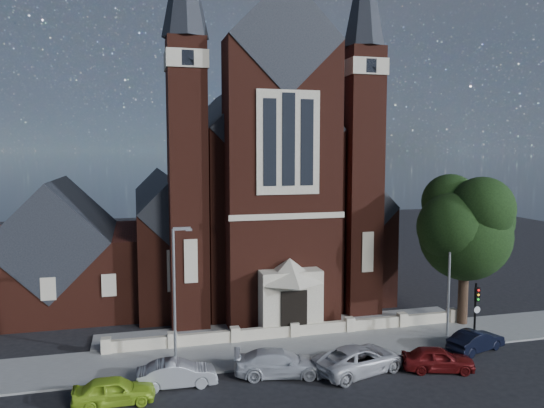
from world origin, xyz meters
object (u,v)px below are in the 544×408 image
(car_silver_b, at_px, (279,363))
(parish_hall, at_px, (60,257))
(street_lamp_left, at_px, (176,287))
(car_dark_red, at_px, (438,359))
(street_tree, at_px, (469,229))
(car_lime_van, at_px, (114,390))
(traffic_signal, at_px, (476,305))
(car_navy, at_px, (476,341))
(car_white_suv, at_px, (359,359))
(church, at_px, (244,196))
(street_lamp_right, at_px, (451,270))
(car_silver_a, at_px, (177,374))

(car_silver_b, bearing_deg, parish_hall, 49.44)
(street_lamp_left, relative_size, car_dark_red, 2.00)
(street_tree, distance_m, car_lime_van, 25.40)
(traffic_signal, bearing_deg, street_lamp_left, 175.24)
(street_lamp_left, bearing_deg, car_lime_van, -128.76)
(street_lamp_left, xyz_separation_m, car_navy, (18.22, -2.65, -3.94))
(car_silver_b, height_order, car_white_suv, car_white_suv)
(church, bearing_deg, street_lamp_right, -61.96)
(street_lamp_right, distance_m, car_silver_a, 18.89)
(car_white_suv, bearing_deg, parish_hall, 28.13)
(car_lime_van, xyz_separation_m, car_silver_a, (3.15, 1.20, 0.01))
(traffic_signal, relative_size, car_navy, 1.00)
(car_navy, bearing_deg, street_lamp_right, -13.03)
(street_lamp_right, height_order, car_dark_red, street_lamp_right)
(car_silver_b, xyz_separation_m, car_navy, (12.84, 0.43, -0.07))
(church, height_order, street_tree, church)
(street_lamp_left, height_order, car_silver_b, street_lamp_left)
(church, xyz_separation_m, car_navy, (10.31, -21.59, -7.53))
(car_lime_van, bearing_deg, traffic_signal, -83.04)
(street_lamp_left, bearing_deg, car_white_suv, -20.93)
(car_silver_a, relative_size, car_silver_b, 0.84)
(street_lamp_left, relative_size, car_silver_a, 1.93)
(car_white_suv, bearing_deg, street_lamp_right, -82.32)
(street_tree, relative_size, car_lime_van, 2.68)
(street_lamp_left, xyz_separation_m, street_lamp_right, (18.00, 0.00, 0.00))
(church, bearing_deg, car_navy, -64.48)
(church, relative_size, car_lime_van, 8.75)
(street_lamp_right, xyz_separation_m, car_silver_b, (-12.62, -3.08, -3.87))
(car_silver_b, bearing_deg, street_tree, -61.27)
(car_lime_van, distance_m, car_navy, 21.65)
(parish_hall, xyz_separation_m, car_white_suv, (17.94, -17.77, -3.25))
(parish_hall, distance_m, traffic_signal, 31.20)
(church, distance_m, street_tree, 21.38)
(church, bearing_deg, car_white_suv, -85.11)
(car_white_suv, xyz_separation_m, car_dark_red, (4.41, -0.93, -0.07))
(car_white_suv, bearing_deg, car_silver_b, 64.06)
(traffic_signal, height_order, car_dark_red, traffic_signal)
(car_lime_van, height_order, car_white_suv, car_white_suv)
(car_white_suv, distance_m, car_dark_red, 4.50)
(car_lime_van, xyz_separation_m, car_dark_red, (17.64, -0.49, 0.01))
(car_white_suv, height_order, car_dark_red, car_white_suv)
(parish_hall, xyz_separation_m, car_lime_van, (4.71, -18.21, -3.33))
(street_tree, height_order, car_lime_van, street_tree)
(street_lamp_right, distance_m, car_navy, 4.75)
(parish_hall, height_order, street_lamp_left, parish_hall)
(street_lamp_left, relative_size, car_white_suv, 1.48)
(car_lime_van, height_order, car_navy, car_lime_van)
(street_lamp_left, distance_m, street_lamp_right, 18.00)
(street_tree, xyz_separation_m, street_lamp_right, (-2.51, -1.71, -2.36))
(church, bearing_deg, car_lime_van, -116.00)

